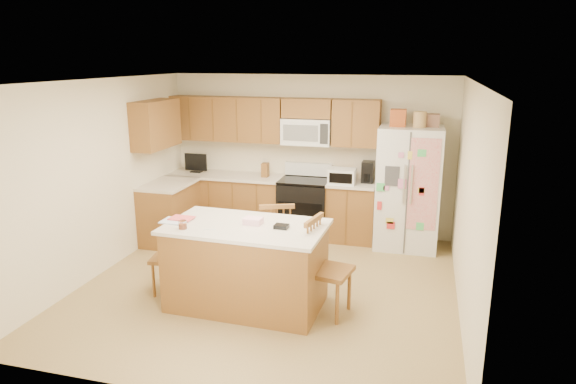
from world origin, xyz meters
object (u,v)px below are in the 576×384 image
(refrigerator, at_px, (408,187))
(island, at_px, (246,265))
(windsor_chair_back, at_px, (276,243))
(windsor_chair_left, at_px, (171,257))
(windsor_chair_right, at_px, (327,270))
(stove, at_px, (305,207))

(refrigerator, xyz_separation_m, island, (-1.67, -2.41, -0.44))
(refrigerator, height_order, island, refrigerator)
(island, xyz_separation_m, windsor_chair_back, (0.13, 0.75, 0.01))
(refrigerator, relative_size, windsor_chair_left, 2.15)
(windsor_chair_back, distance_m, windsor_chair_right, 1.06)
(stove, height_order, windsor_chair_right, stove)
(stove, relative_size, island, 0.61)
(windsor_chair_back, xyz_separation_m, windsor_chair_right, (0.79, -0.71, 0.02))
(stove, relative_size, refrigerator, 0.55)
(windsor_chair_left, xyz_separation_m, windsor_chair_right, (1.90, -0.05, 0.07))
(island, distance_m, windsor_chair_back, 0.76)
(windsor_chair_left, bearing_deg, windsor_chair_right, -1.39)
(island, bearing_deg, windsor_chair_left, 175.12)
(windsor_chair_back, bearing_deg, stove, 91.15)
(stove, relative_size, windsor_chair_back, 1.08)
(refrigerator, xyz_separation_m, windsor_chair_back, (-1.54, -1.66, -0.43))
(stove, height_order, island, stove)
(windsor_chair_left, bearing_deg, refrigerator, 41.24)
(windsor_chair_left, bearing_deg, windsor_chair_back, 30.80)
(stove, distance_m, windsor_chair_right, 2.57)
(refrigerator, relative_size, windsor_chair_back, 1.96)
(windsor_chair_left, distance_m, windsor_chair_back, 1.30)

